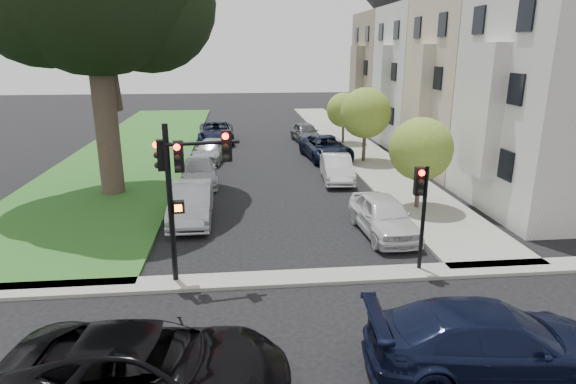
{
  "coord_description": "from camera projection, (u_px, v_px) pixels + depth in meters",
  "views": [
    {
      "loc": [
        -1.73,
        -11.64,
        6.98
      ],
      "look_at": [
        0.0,
        5.0,
        2.0
      ],
      "focal_mm": 30.0,
      "sensor_mm": 36.0,
      "label": 1
    }
  ],
  "objects": [
    {
      "name": "sidewalk_cross",
      "position": [
        298.0,
        278.0,
        15.15
      ],
      "size": [
        60.0,
        1.0,
        0.12
      ],
      "primitive_type": "cube",
      "color": "gray",
      "rests_on": "ground"
    },
    {
      "name": "car_parked_3",
      "position": [
        306.0,
        132.0,
        37.57
      ],
      "size": [
        2.23,
        4.52,
        1.48
      ],
      "primitive_type": "imported",
      "rotation": [
        0.0,
        0.0,
        0.11
      ],
      "color": "#3F4247",
      "rests_on": "ground"
    },
    {
      "name": "car_cross_near",
      "position": [
        148.0,
        370.0,
        9.65
      ],
      "size": [
        6.0,
        3.23,
        1.6
      ],
      "primitive_type": "imported",
      "rotation": [
        0.0,
        0.0,
        1.47
      ],
      "color": "black",
      "rests_on": "ground"
    },
    {
      "name": "car_parked_7",
      "position": [
        211.0,
        150.0,
        30.91
      ],
      "size": [
        2.57,
        4.65,
        1.5
      ],
      "primitive_type": "imported",
      "rotation": [
        0.0,
        0.0,
        -0.19
      ],
      "color": "#999BA0",
      "rests_on": "ground"
    },
    {
      "name": "sidewalk_right",
      "position": [
        350.0,
        143.0,
        36.79
      ],
      "size": [
        3.5,
        44.0,
        0.12
      ],
      "primitive_type": "cube",
      "color": "gray",
      "rests_on": "ground"
    },
    {
      "name": "car_parked_8",
      "position": [
        216.0,
        132.0,
        37.32
      ],
      "size": [
        2.86,
        5.85,
        1.6
      ],
      "primitive_type": "imported",
      "rotation": [
        0.0,
        0.0,
        0.04
      ],
      "color": "black",
      "rests_on": "ground"
    },
    {
      "name": "small_tree_b",
      "position": [
        366.0,
        113.0,
        29.97
      ],
      "size": [
        3.16,
        3.16,
        4.75
      ],
      "color": "#2B231D",
      "rests_on": "ground"
    },
    {
      "name": "small_tree_a",
      "position": [
        421.0,
        149.0,
        21.03
      ],
      "size": [
        2.79,
        2.79,
        4.18
      ],
      "color": "#2B231D",
      "rests_on": "ground"
    },
    {
      "name": "small_tree_c",
      "position": [
        344.0,
        110.0,
        36.09
      ],
      "size": [
        2.59,
        2.59,
        3.89
      ],
      "color": "#2B231D",
      "rests_on": "ground"
    },
    {
      "name": "car_parked_1",
      "position": [
        337.0,
        168.0,
        26.36
      ],
      "size": [
        1.82,
        4.42,
        1.42
      ],
      "primitive_type": "imported",
      "rotation": [
        0.0,
        0.0,
        -0.07
      ],
      "color": "silver",
      "rests_on": "ground"
    },
    {
      "name": "house_d",
      "position": [
        400.0,
        50.0,
        41.59
      ],
      "size": [
        7.7,
        7.55,
        15.97
      ],
      "color": "gray",
      "rests_on": "ground"
    },
    {
      "name": "house_c",
      "position": [
        435.0,
        50.0,
        34.44
      ],
      "size": [
        7.7,
        7.55,
        15.97
      ],
      "color": "#A3A3A3",
      "rests_on": "ground"
    },
    {
      "name": "car_parked_5",
      "position": [
        191.0,
        203.0,
        20.2
      ],
      "size": [
        1.73,
        4.81,
        1.58
      ],
      "primitive_type": "imported",
      "rotation": [
        0.0,
        0.0,
        0.01
      ],
      "color": "#999BA0",
      "rests_on": "ground"
    },
    {
      "name": "traffic_signal_secondary",
      "position": [
        421.0,
        200.0,
        15.03
      ],
      "size": [
        0.45,
        0.36,
        3.52
      ],
      "color": "black",
      "rests_on": "ground"
    },
    {
      "name": "car_cross_far",
      "position": [
        493.0,
        341.0,
        10.56
      ],
      "size": [
        5.76,
        2.7,
        1.63
      ],
      "primitive_type": "imported",
      "rotation": [
        0.0,
        0.0,
        1.49
      ],
      "color": "black",
      "rests_on": "ground"
    },
    {
      "name": "traffic_signal_main",
      "position": [
        182.0,
        176.0,
        14.07
      ],
      "size": [
        2.43,
        0.64,
        4.96
      ],
      "color": "black",
      "rests_on": "ground"
    },
    {
      "name": "grass_strip",
      "position": [
        139.0,
        148.0,
        35.23
      ],
      "size": [
        8.0,
        44.0,
        0.12
      ],
      "primitive_type": "cube",
      "color": "#29561A",
      "rests_on": "ground"
    },
    {
      "name": "car_parked_6",
      "position": [
        199.0,
        171.0,
        25.8
      ],
      "size": [
        2.33,
        4.85,
        1.36
      ],
      "primitive_type": "imported",
      "rotation": [
        0.0,
        0.0,
        0.09
      ],
      "color": "#999BA0",
      "rests_on": "ground"
    },
    {
      "name": "car_parked_0",
      "position": [
        383.0,
        216.0,
        18.7
      ],
      "size": [
        2.06,
        4.6,
        1.53
      ],
      "primitive_type": "imported",
      "rotation": [
        0.0,
        0.0,
        0.06
      ],
      "color": "silver",
      "rests_on": "ground"
    },
    {
      "name": "ground",
      "position": [
        307.0,
        313.0,
        13.26
      ],
      "size": [
        140.0,
        140.0,
        0.0
      ],
      "primitive_type": "plane",
      "color": "black",
      "rests_on": "ground"
    },
    {
      "name": "house_b",
      "position": [
        487.0,
        50.0,
        27.29
      ],
      "size": [
        7.7,
        7.55,
        15.97
      ],
      "color": "#A19E94",
      "rests_on": "ground"
    },
    {
      "name": "car_parked_2",
      "position": [
        326.0,
        148.0,
        31.53
      ],
      "size": [
        3.12,
        5.73,
        1.52
      ],
      "primitive_type": "imported",
      "rotation": [
        0.0,
        0.0,
        0.11
      ],
      "color": "black",
      "rests_on": "ground"
    },
    {
      "name": "house_a",
      "position": [
        576.0,
        50.0,
        20.14
      ],
      "size": [
        7.7,
        7.55,
        15.97
      ],
      "color": "gray",
      "rests_on": "ground"
    }
  ]
}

